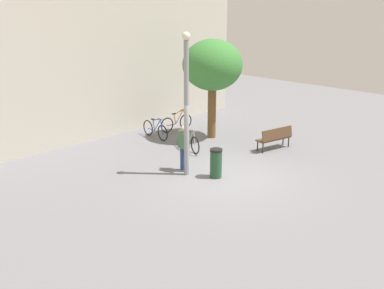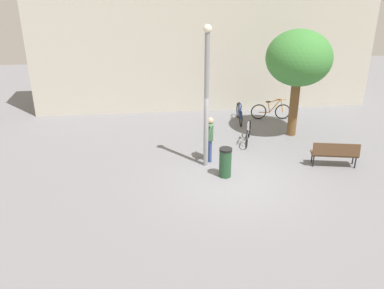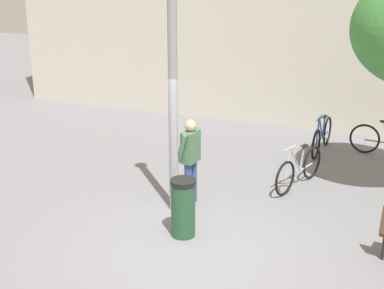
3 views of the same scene
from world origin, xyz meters
name	(u,v)px [view 3 (image 3 of 3)]	position (x,y,z in m)	size (l,w,h in m)	color
ground_plane	(191,248)	(0.00, 0.00, 0.00)	(36.00, 36.00, 0.00)	slate
building_facade	(297,4)	(0.00, 8.04, 3.13)	(16.01, 2.00, 6.26)	beige
lamppost	(173,69)	(-0.81, 1.25, 2.67)	(0.28, 0.28, 4.90)	gray
person_by_lamppost	(190,156)	(-0.62, 1.60, 0.97)	(0.34, 0.62, 1.67)	#334784
bicycle_silver	(299,169)	(1.16, 3.11, 0.38)	(0.62, 1.73, 0.97)	black
bicycle_blue	(322,136)	(1.28, 5.35, 0.38)	(0.21, 1.81, 0.97)	black
trash_bin	(183,208)	(-0.28, 0.36, 0.52)	(0.43, 0.43, 1.03)	#234C2D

